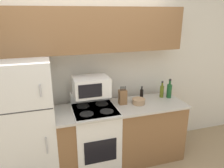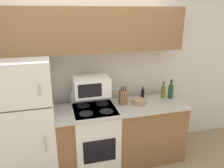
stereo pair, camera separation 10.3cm
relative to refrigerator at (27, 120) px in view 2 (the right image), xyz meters
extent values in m
cube|color=silver|center=(0.94, 0.39, 0.44)|extent=(8.00, 0.05, 2.55)
cube|color=brown|center=(1.29, -0.05, -0.39)|extent=(1.87, 0.60, 0.89)
cube|color=#BCB7AD|center=(1.29, -0.07, 0.07)|extent=(1.87, 0.64, 0.03)
cube|color=white|center=(0.00, 0.00, 0.00)|extent=(0.70, 0.71, 1.67)
cube|color=#383838|center=(0.00, -0.35, 0.30)|extent=(0.68, 0.01, 0.01)
cylinder|color=#B7B7BC|center=(0.22, -0.37, 0.53)|extent=(0.02, 0.02, 0.14)
cylinder|color=#B7B7BC|center=(0.22, -0.37, -0.17)|extent=(0.02, 0.02, 0.22)
cube|color=brown|center=(0.94, 0.20, 1.13)|extent=(2.57, 0.33, 0.59)
cube|color=white|center=(0.89, -0.07, -0.37)|extent=(0.60, 0.60, 0.93)
cube|color=black|center=(0.89, -0.37, -0.39)|extent=(0.44, 0.01, 0.33)
cube|color=#2D2D2D|center=(0.89, -0.07, 0.09)|extent=(0.58, 0.57, 0.01)
cube|color=white|center=(0.89, 0.22, 0.17)|extent=(0.58, 0.06, 0.16)
cylinder|color=black|center=(0.75, -0.20, 0.10)|extent=(0.18, 0.18, 0.01)
cylinder|color=black|center=(1.03, -0.20, 0.10)|extent=(0.18, 0.18, 0.01)
cylinder|color=black|center=(0.75, 0.06, 0.10)|extent=(0.18, 0.18, 0.01)
cylinder|color=black|center=(1.03, 0.06, 0.10)|extent=(0.18, 0.18, 0.01)
cube|color=white|center=(0.87, 0.04, 0.39)|extent=(0.48, 0.37, 0.26)
cube|color=black|center=(0.82, -0.14, 0.39)|extent=(0.31, 0.01, 0.18)
cube|color=brown|center=(1.32, 0.00, 0.19)|extent=(0.11, 0.09, 0.21)
cylinder|color=black|center=(1.29, -0.01, 0.32)|extent=(0.01, 0.01, 0.06)
cylinder|color=black|center=(1.32, -0.01, 0.32)|extent=(0.01, 0.01, 0.06)
cylinder|color=black|center=(1.35, -0.01, 0.32)|extent=(0.01, 0.01, 0.06)
cylinder|color=tan|center=(1.55, -0.07, 0.12)|extent=(0.18, 0.18, 0.07)
torus|color=tan|center=(1.55, -0.07, 0.16)|extent=(0.19, 0.19, 0.01)
cylinder|color=black|center=(1.69, 0.15, 0.15)|extent=(0.05, 0.05, 0.13)
cylinder|color=black|center=(1.69, 0.15, 0.23)|extent=(0.02, 0.02, 0.04)
cylinder|color=black|center=(1.69, 0.15, 0.26)|extent=(0.03, 0.03, 0.01)
cylinder|color=#194C23|center=(2.10, 0.02, 0.19)|extent=(0.08, 0.08, 0.21)
cylinder|color=#194C23|center=(2.10, 0.02, 0.33)|extent=(0.03, 0.03, 0.07)
cylinder|color=black|center=(2.10, 0.02, 0.37)|extent=(0.04, 0.04, 0.02)
cylinder|color=#5B6619|center=(2.00, 0.07, 0.17)|extent=(0.06, 0.06, 0.18)
cylinder|color=#5B6619|center=(2.00, 0.07, 0.29)|extent=(0.03, 0.03, 0.06)
cylinder|color=black|center=(2.00, 0.07, 0.33)|extent=(0.03, 0.03, 0.02)
camera|label=1|loc=(0.31, -2.75, 1.36)|focal=35.00mm
camera|label=2|loc=(0.41, -2.78, 1.36)|focal=35.00mm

